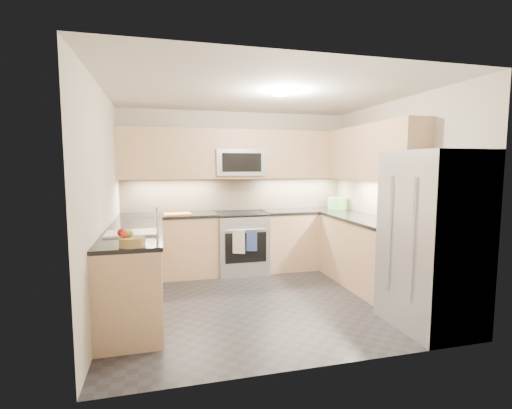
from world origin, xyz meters
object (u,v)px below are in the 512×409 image
Objects in this scene: cutting_board at (178,214)px; utensil_bowl at (338,203)px; microwave at (239,163)px; fruit_basket at (132,242)px; refrigerator at (432,240)px; gas_range at (241,243)px.

utensil_bowl is at bearing 0.71° from cutting_board.
fruit_basket is (-1.45, -2.28, -0.72)m from microwave.
microwave is 3.04m from refrigerator.
gas_range is 0.51× the size of refrigerator.
cutting_board is at bearing 134.97° from refrigerator.
cutting_board is (-0.96, -0.14, -0.75)m from microwave.
refrigerator is at bearing -45.03° from cutting_board.
gas_range is 2.37× the size of cutting_board.
refrigerator is (1.45, -2.43, 0.45)m from gas_range.
utensil_bowl reaches higher than gas_range.
gas_range is 2.65m from fruit_basket.
utensil_bowl is (1.64, -0.11, -0.67)m from microwave.
refrigerator reaches higher than cutting_board.
cutting_board is at bearing 77.18° from fruit_basket.
gas_range is 1.74m from utensil_bowl.
microwave is at bearing 57.62° from fruit_basket.
refrigerator is 4.68× the size of cutting_board.
microwave reaches higher than gas_range.
cutting_board is 1.69× the size of fruit_basket.
refrigerator is 2.46m from utensil_bowl.
gas_range is at bearing 120.88° from refrigerator.
refrigerator reaches higher than utensil_bowl.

